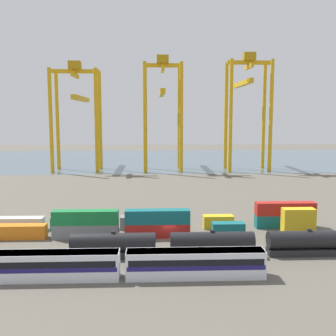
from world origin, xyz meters
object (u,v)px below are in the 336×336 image
freight_tank_row (261,243)px  shipping_container_0 (13,232)px  gantry_crane_central (163,103)px  passenger_train (123,263)px  shipping_container_10 (151,222)px  gantry_crane_east (247,99)px  gantry_crane_west (77,106)px

freight_tank_row → shipping_container_0: (-43.27, 10.79, -0.74)m
gantry_crane_central → freight_tank_row: bearing=-83.1°
passenger_train → gantry_crane_central: 119.60m
shipping_container_10 → gantry_crane_east: 103.59m
gantry_crane_west → gantry_crane_central: bearing=-0.5°
shipping_container_0 → gantry_crane_west: gantry_crane_west is taller
freight_tank_row → gantry_crane_east: size_ratio=1.27×
shipping_container_0 → gantry_crane_east: (65.72, 96.77, 28.17)m
gantry_crane_east → freight_tank_row: bearing=-101.8°
shipping_container_0 → gantry_crane_east: gantry_crane_east is taller
gantry_crane_west → freight_tank_row: bearing=-65.9°
freight_tank_row → shipping_container_10: 24.27m
gantry_crane_central → gantry_crane_east: gantry_crane_east is taller
shipping_container_0 → gantry_crane_west: bearing=93.0°
passenger_train → gantry_crane_west: 122.23m
passenger_train → shipping_container_10: (3.83, 24.94, -0.84)m
gantry_crane_west → gantry_crane_east: size_ratio=0.92×
freight_tank_row → shipping_container_0: bearing=166.0°
freight_tank_row → passenger_train: bearing=-158.5°
passenger_train → gantry_crane_central: size_ratio=0.85×
freight_tank_row → gantry_crane_east: (22.45, 107.56, 27.42)m
passenger_train → shipping_container_10: size_ratio=3.28×
freight_tank_row → gantry_crane_central: 111.74m
shipping_container_0 → gantry_crane_central: 105.18m
gantry_crane_east → shipping_container_10: bearing=-113.9°
gantry_crane_west → shipping_container_0: bearing=-87.0°
gantry_crane_east → gantry_crane_central: bearing=179.5°
shipping_container_10 → gantry_crane_central: (4.89, 91.47, 26.85)m
shipping_container_10 → gantry_crane_central: bearing=86.9°
freight_tank_row → gantry_crane_central: (-12.99, 107.87, 26.10)m
shipping_container_0 → gantry_crane_central: bearing=72.7°
gantry_crane_central → gantry_crane_east: bearing=-0.5°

